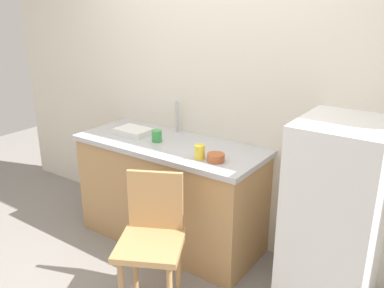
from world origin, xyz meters
TOP-DOWN VIEW (x-y plane):
  - back_wall at (0.00, 1.00)m, footprint 4.80×0.10m
  - cabinet_base at (-0.22, 0.65)m, footprint 1.50×0.60m
  - countertop at (-0.22, 0.65)m, footprint 1.54×0.64m
  - faucet at (-0.33, 0.90)m, footprint 0.02×0.02m
  - refrigerator at (1.09, 0.65)m, footprint 0.52×0.60m
  - chair at (0.15, -0.02)m, footprint 0.54×0.54m
  - dish_tray at (-0.59, 0.64)m, footprint 0.28×0.20m
  - terracotta_bowl at (0.29, 0.52)m, footprint 0.12×0.12m
  - cup_green at (-0.31, 0.61)m, footprint 0.08×0.08m
  - cup_yellow at (0.17, 0.49)m, footprint 0.07×0.07m

SIDE VIEW (x-z plane):
  - cabinet_base at x=-0.22m, z-range 0.00..0.82m
  - chair at x=0.15m, z-range 0.05..0.94m
  - refrigerator at x=1.09m, z-range 0.00..1.25m
  - countertop at x=-0.22m, z-range 0.82..0.86m
  - dish_tray at x=-0.59m, z-range 0.86..0.91m
  - terracotta_bowl at x=0.29m, z-range 0.86..0.92m
  - cup_green at x=-0.31m, z-range 0.86..0.95m
  - cup_yellow at x=0.17m, z-range 0.86..0.97m
  - faucet at x=-0.33m, z-range 0.86..1.13m
  - back_wall at x=0.00m, z-range 0.00..2.68m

